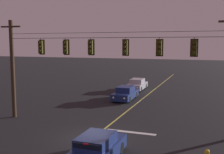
# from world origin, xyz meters

# --- Properties ---
(ground_plane) EXTENTS (180.00, 180.00, 0.00)m
(ground_plane) POSITION_xyz_m (0.00, 0.00, 0.00)
(ground_plane) COLOR black
(lane_centre_stripe) EXTENTS (0.14, 60.00, 0.01)m
(lane_centre_stripe) POSITION_xyz_m (0.00, 8.69, 0.00)
(lane_centre_stripe) COLOR #D1C64C
(lane_centre_stripe) RESTS_ON ground
(stop_bar_paint) EXTENTS (3.40, 0.36, 0.01)m
(stop_bar_paint) POSITION_xyz_m (1.90, 2.09, 0.00)
(stop_bar_paint) COLOR silver
(stop_bar_paint) RESTS_ON ground
(signal_span_assembly) EXTENTS (17.69, 0.32, 7.64)m
(signal_span_assembly) POSITION_xyz_m (0.00, 2.69, 3.97)
(signal_span_assembly) COLOR #38281C
(signal_span_assembly) RESTS_ON ground
(traffic_light_leftmost) EXTENTS (0.48, 0.41, 1.22)m
(traffic_light_leftmost) POSITION_xyz_m (-5.28, 2.67, 5.59)
(traffic_light_leftmost) COLOR black
(traffic_light_left_inner) EXTENTS (0.48, 0.41, 1.22)m
(traffic_light_left_inner) POSITION_xyz_m (-3.20, 2.67, 5.59)
(traffic_light_left_inner) COLOR black
(traffic_light_centre) EXTENTS (0.48, 0.41, 1.22)m
(traffic_light_centre) POSITION_xyz_m (-1.23, 2.67, 5.59)
(traffic_light_centre) COLOR black
(traffic_light_right_inner) EXTENTS (0.48, 0.41, 1.22)m
(traffic_light_right_inner) POSITION_xyz_m (1.29, 2.67, 5.59)
(traffic_light_right_inner) COLOR black
(traffic_light_rightmost) EXTENTS (0.48, 0.41, 1.22)m
(traffic_light_rightmost) POSITION_xyz_m (3.57, 2.67, 5.59)
(traffic_light_rightmost) COLOR black
(traffic_light_far_right) EXTENTS (0.48, 0.41, 1.22)m
(traffic_light_far_right) POSITION_xyz_m (5.71, 2.67, 5.59)
(traffic_light_far_right) COLOR black
(car_waiting_near_lane) EXTENTS (1.80, 4.33, 1.39)m
(car_waiting_near_lane) POSITION_xyz_m (1.57, -2.96, 0.65)
(car_waiting_near_lane) COLOR navy
(car_waiting_near_lane) RESTS_ON ground
(car_oncoming_lead) EXTENTS (1.80, 4.42, 1.39)m
(car_oncoming_lead) POSITION_xyz_m (-1.63, 12.37, 0.65)
(car_oncoming_lead) COLOR navy
(car_oncoming_lead) RESTS_ON ground
(car_oncoming_trailing) EXTENTS (1.80, 4.42, 1.39)m
(car_oncoming_trailing) POSITION_xyz_m (-2.06, 18.93, 0.65)
(car_oncoming_trailing) COLOR #A5A5AD
(car_oncoming_trailing) RESTS_ON ground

